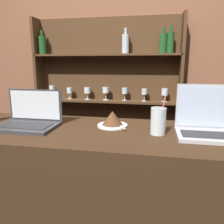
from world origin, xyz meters
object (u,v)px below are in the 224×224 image
Objects in this scene: cake_plate at (113,120)px; laptop_near at (29,119)px; laptop_far at (206,124)px; water_glass at (158,121)px.

laptop_near is at bearing -169.57° from cake_plate.
laptop_far is (0.98, 0.01, 0.02)m from laptop_near.
cake_plate is at bearing 171.49° from laptop_far.
laptop_far is 1.61× the size of cake_plate.
laptop_far reaches higher than cake_plate.
water_glass is (0.26, -0.10, 0.03)m from cake_plate.
laptop_far is 0.24m from water_glass.
water_glass is (0.74, -0.01, 0.03)m from laptop_near.
laptop_near is at bearing -179.17° from laptop_far.
cake_plate is at bearing 158.87° from water_glass.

